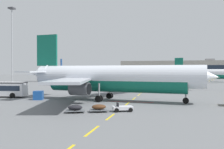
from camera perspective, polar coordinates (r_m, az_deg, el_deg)
apron_paint_markings at (r=58.03m, az=6.53°, el=-4.30°), size 8.00×97.01×0.01m
airliner_foreground at (r=44.20m, az=0.03°, el=-0.84°), size 34.82×34.42×12.20m
airliner_mid_left at (r=122.70m, az=20.48°, el=0.16°), size 31.37×30.37×11.24m
airliner_far_center at (r=125.26m, az=-12.22°, el=0.08°), size 25.48×27.25×10.31m
baggage_train at (r=32.50m, az=-2.94°, el=-7.59°), size 8.50×4.66×1.14m
uld_cargo_container at (r=47.45m, az=-16.36°, el=-4.56°), size 1.97×1.94×1.60m
apron_light_mast_near at (r=88.41m, az=-21.75°, el=7.77°), size 1.80×1.80×25.60m
terminal_satellite at (r=191.97m, az=17.04°, el=1.16°), size 96.25×27.62×13.44m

